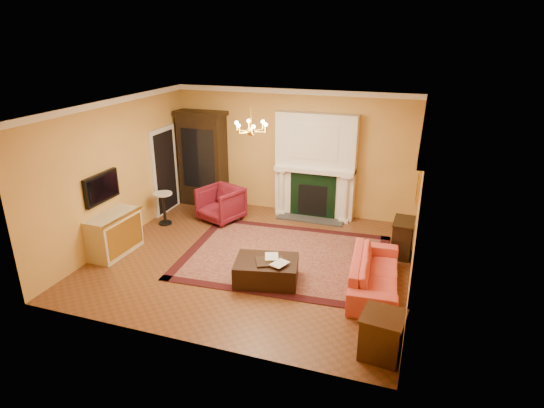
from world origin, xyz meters
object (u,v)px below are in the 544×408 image
at_px(console_table, 402,238).
at_px(china_cabinet, 203,161).
at_px(pedestal_table, 164,206).
at_px(end_table, 382,336).
at_px(wingback_armchair, 221,202).
at_px(leather_ottoman, 266,271).
at_px(coral_sofa, 375,268).
at_px(commode, 114,234).

bearing_deg(console_table, china_cabinet, 166.60).
relative_size(china_cabinet, pedestal_table, 3.00).
xyz_separation_m(end_table, console_table, (0.06, 3.23, 0.05)).
relative_size(wingback_armchair, console_table, 1.25).
distance_m(china_cabinet, wingback_armchair, 1.46).
distance_m(wingback_armchair, end_table, 5.55).
distance_m(console_table, leather_ottoman, 2.91).
bearing_deg(coral_sofa, end_table, -174.31).
distance_m(commode, coral_sofa, 5.15).
bearing_deg(leather_ottoman, coral_sofa, -0.23).
bearing_deg(commode, china_cabinet, 84.40).
relative_size(china_cabinet, wingback_armchair, 2.55).
bearing_deg(pedestal_table, leather_ottoman, -28.77).
height_order(china_cabinet, leather_ottoman, china_cabinet).
bearing_deg(pedestal_table, china_cabinet, 80.22).
bearing_deg(pedestal_table, end_table, -30.15).
bearing_deg(leather_ottoman, pedestal_table, 138.98).
xyz_separation_m(pedestal_table, leather_ottoman, (3.12, -1.71, -0.22)).
bearing_deg(wingback_armchair, console_table, 14.61).
distance_m(china_cabinet, coral_sofa, 5.57).
bearing_deg(end_table, leather_ottoman, 147.92).
distance_m(china_cabinet, leather_ottoman, 4.44).
xyz_separation_m(china_cabinet, commode, (-0.43, -3.18, -0.73)).
relative_size(commode, console_table, 1.58).
xyz_separation_m(china_cabinet, coral_sofa, (4.71, -2.87, -0.75)).
relative_size(coral_sofa, console_table, 2.84).
height_order(china_cabinet, pedestal_table, china_cabinet).
distance_m(commode, end_table, 5.64).
bearing_deg(commode, wingback_armchair, 61.86).
xyz_separation_m(console_table, leather_ottoman, (-2.22, -1.87, -0.14)).
bearing_deg(commode, end_table, -12.74).
bearing_deg(china_cabinet, commode, -95.16).
height_order(console_table, leather_ottoman, console_table).
height_order(pedestal_table, leather_ottoman, pedestal_table).
height_order(china_cabinet, coral_sofa, china_cabinet).
bearing_deg(end_table, console_table, 88.94).
relative_size(china_cabinet, leather_ottoman, 2.08).
distance_m(china_cabinet, pedestal_table, 1.73).
bearing_deg(china_cabinet, leather_ottoman, -46.28).
xyz_separation_m(wingback_armchair, coral_sofa, (3.83, -1.95, -0.05)).
bearing_deg(pedestal_table, console_table, 1.72).
xyz_separation_m(coral_sofa, console_table, (0.37, 1.48, -0.04)).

